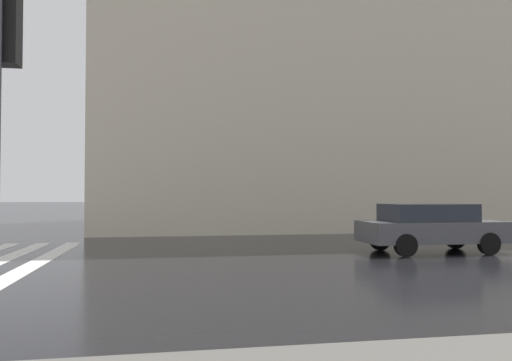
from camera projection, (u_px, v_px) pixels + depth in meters
haussmann_block_corner at (329, 31)px, 30.04m from camera, size 15.97×25.40×23.36m
car_dark_grey at (431, 226)px, 14.64m from camera, size 1.85×4.10×1.41m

